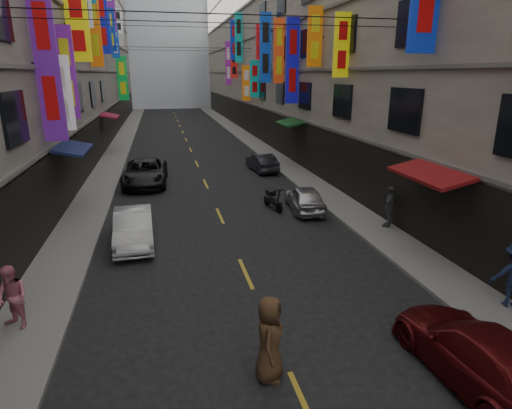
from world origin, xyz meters
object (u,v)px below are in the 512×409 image
car_left_far (145,173)px  car_right_mid (305,198)px  pedestrian_crossing (270,339)px  pedestrian_lfar (12,298)px  scooter_far_right (273,200)px  car_right_near (480,355)px  car_left_mid (134,228)px  car_right_far (262,162)px  pedestrian_rfar (390,207)px

car_left_far → car_right_mid: (7.40, -6.67, -0.12)m
pedestrian_crossing → pedestrian_lfar: bearing=81.7°
pedestrian_lfar → pedestrian_crossing: pedestrian_crossing is taller
scooter_far_right → car_right_near: size_ratio=0.41×
car_left_mid → car_right_far: (7.61, 11.25, -0.06)m
scooter_far_right → pedestrian_rfar: bearing=125.5°
car_right_mid → pedestrian_crossing: 11.75m
scooter_far_right → car_right_far: car_right_far is taller
car_left_mid → pedestrian_lfar: pedestrian_lfar is taller
scooter_far_right → car_right_mid: 1.52m
car_left_far → pedestrian_lfar: pedestrian_lfar is taller
car_right_far → scooter_far_right: bearing=75.0°
car_right_far → pedestrian_rfar: bearing=97.0°
scooter_far_right → pedestrian_lfar: pedestrian_lfar is taller
car_right_near → car_right_far: 20.63m
car_left_far → pedestrian_rfar: pedestrian_rfar is taller
pedestrian_rfar → car_left_mid: bearing=-46.1°
car_right_far → pedestrian_lfar: size_ratio=2.18×
car_right_near → pedestrian_lfar: (-9.91, 4.06, 0.30)m
car_right_mid → pedestrian_rfar: 4.08m
car_right_mid → pedestrian_rfar: pedestrian_rfar is taller
car_left_mid → pedestrian_lfar: bearing=-118.2°
scooter_far_right → pedestrian_crossing: bearing=63.5°
scooter_far_right → car_left_far: size_ratio=0.35×
car_right_near → car_right_far: car_right_near is taller
car_right_far → pedestrian_crossing: bearing=71.9°
car_right_near → car_right_mid: bearing=-93.2°
car_left_mid → pedestrian_rfar: pedestrian_rfar is taller
car_left_far → car_right_near: 19.91m
car_right_far → pedestrian_lfar: bearing=53.2°
scooter_far_right → car_left_far: bearing=-57.0°
car_left_mid → pedestrian_rfar: 10.19m
car_right_mid → car_right_far: bearing=-84.6°
car_right_near → pedestrian_crossing: 4.33m
scooter_far_right → car_right_mid: car_right_mid is taller
car_right_near → car_left_far: bearing=-70.9°
car_left_mid → car_left_far: bearing=86.4°
scooter_far_right → car_right_near: (1.12, -12.48, 0.20)m
car_left_far → pedestrian_rfar: (9.96, -9.82, 0.26)m
car_right_near → car_right_mid: 11.92m
scooter_far_right → pedestrian_rfar: 5.46m
scooter_far_right → car_left_mid: (-6.21, -3.10, 0.21)m
pedestrian_rfar → scooter_far_right: bearing=-85.7°
car_left_mid → car_right_mid: car_left_mid is taller
car_right_mid → pedestrian_rfar: (2.56, -3.15, 0.37)m
car_left_mid → car_right_near: car_left_mid is taller
car_right_near → pedestrian_rfar: size_ratio=2.58×
car_left_far → pedestrian_lfar: size_ratio=3.15×
scooter_far_right → car_left_mid: bearing=15.1°
pedestrian_rfar → car_right_mid: bearing=-93.5°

